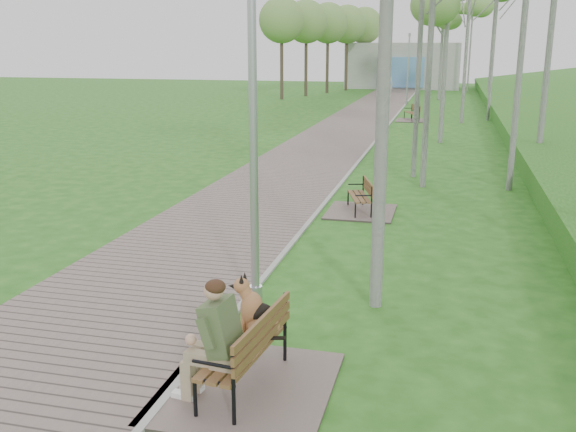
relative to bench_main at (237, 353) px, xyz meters
name	(u,v)px	position (x,y,z in m)	size (l,w,h in m)	color
ground	(260,284)	(-0.71, 3.28, -0.47)	(120.00, 120.00, 0.00)	#215616
walkway	(351,126)	(-2.46, 24.78, -0.45)	(3.50, 67.00, 0.04)	#71625B
kerb	(387,127)	(-0.71, 24.78, -0.44)	(0.10, 67.00, 0.05)	#999993
building_north	(403,66)	(-2.21, 54.26, 1.53)	(10.00, 5.20, 4.00)	#9E9E99
bench_main	(237,353)	(0.00, 0.00, 0.00)	(1.90, 2.12, 1.66)	#71625B
bench_second	(359,205)	(0.23, 8.33, -0.30)	(1.55, 1.72, 0.95)	#71625B
bench_third	(412,117)	(0.25, 27.79, -0.28)	(1.65, 1.83, 1.01)	#71625B
lamp_post_near	(253,143)	(-0.52, 2.43, 2.00)	(0.20, 0.20, 5.28)	#9EA1A6
lamp_post_second	(383,87)	(-0.38, 18.66, 1.81)	(0.19, 0.19, 4.88)	#9EA1A6
lamp_post_third	(408,72)	(-0.64, 36.98, 1.66)	(0.18, 0.18, 4.55)	#9EA1A6
pedestrian_near	(388,84)	(-2.44, 42.95, 0.50)	(0.71, 0.47, 1.94)	silver
birch_distant_a	(444,5)	(1.32, 41.51, 6.00)	(2.77, 2.77, 8.24)	silver
birch_distant_b	(473,3)	(3.46, 49.88, 6.61)	(2.35, 2.35, 9.01)	silver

